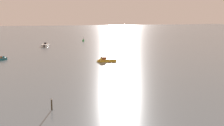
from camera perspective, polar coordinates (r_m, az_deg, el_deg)
ground_plane at (r=28.04m, az=2.73°, el=-13.48°), size 800.00×800.00×0.00m
motorboat_moored_0 at (r=76.95m, az=-22.69°, el=0.79°), size 4.37×3.89×1.50m
rowboat_moored_1 at (r=92.09m, az=2.59°, el=2.80°), size 3.06×1.45×0.46m
motorboat_moored_2 at (r=109.74m, az=-14.16°, el=3.72°), size 3.99×7.08×2.30m
motorboat_moored_4 at (r=68.01m, az=-1.61°, el=0.54°), size 5.40×2.42×1.99m
channel_buoy at (r=130.19m, az=-6.20°, el=4.89°), size 0.90×0.90×2.30m
mooring_post_near at (r=33.25m, az=-12.88°, el=-8.73°), size 0.22×0.22×1.55m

